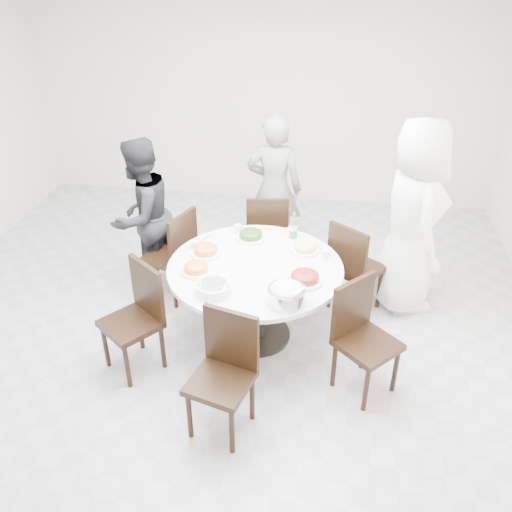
# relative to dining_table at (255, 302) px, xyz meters

# --- Properties ---
(floor) EXTENTS (6.00, 6.00, 0.01)m
(floor) POSITION_rel_dining_table_xyz_m (-0.33, 0.03, -0.38)
(floor) COLOR #AEADB2
(floor) RESTS_ON ground
(ceiling) EXTENTS (6.00, 6.00, 0.01)m
(ceiling) POSITION_rel_dining_table_xyz_m (-0.33, 0.03, 2.42)
(ceiling) COLOR white
(ceiling) RESTS_ON ground
(wall_back) EXTENTS (6.00, 0.01, 2.80)m
(wall_back) POSITION_rel_dining_table_xyz_m (-0.33, 3.03, 1.02)
(wall_back) COLOR silver
(wall_back) RESTS_ON ground
(dining_table) EXTENTS (1.50, 1.50, 0.75)m
(dining_table) POSITION_rel_dining_table_xyz_m (0.00, 0.00, 0.00)
(dining_table) COLOR white
(dining_table) RESTS_ON floor
(chair_ne) EXTENTS (0.59, 0.59, 0.95)m
(chair_ne) POSITION_rel_dining_table_xyz_m (0.89, 0.57, 0.10)
(chair_ne) COLOR black
(chair_ne) RESTS_ON floor
(chair_n) EXTENTS (0.47, 0.47, 0.95)m
(chair_n) POSITION_rel_dining_table_xyz_m (-0.03, 1.10, 0.10)
(chair_n) COLOR black
(chair_n) RESTS_ON floor
(chair_nw) EXTENTS (0.54, 0.54, 0.95)m
(chair_nw) POSITION_rel_dining_table_xyz_m (-0.93, 0.53, 0.10)
(chair_nw) COLOR black
(chair_nw) RESTS_ON floor
(chair_sw) EXTENTS (0.59, 0.59, 0.95)m
(chair_sw) POSITION_rel_dining_table_xyz_m (-0.94, -0.55, 0.10)
(chair_sw) COLOR black
(chair_sw) RESTS_ON floor
(chair_s) EXTENTS (0.52, 0.52, 0.95)m
(chair_s) POSITION_rel_dining_table_xyz_m (-0.09, -1.10, 0.10)
(chair_s) COLOR black
(chair_s) RESTS_ON floor
(chair_se) EXTENTS (0.59, 0.59, 0.95)m
(chair_se) POSITION_rel_dining_table_xyz_m (0.96, -0.54, 0.10)
(chair_se) COLOR black
(chair_se) RESTS_ON floor
(diner_right) EXTENTS (0.77, 1.02, 1.87)m
(diner_right) POSITION_rel_dining_table_xyz_m (1.35, 0.74, 0.56)
(diner_right) COLOR white
(diner_right) RESTS_ON floor
(diner_middle) EXTENTS (0.61, 0.41, 1.63)m
(diner_middle) POSITION_rel_dining_table_xyz_m (-0.00, 1.47, 0.44)
(diner_middle) COLOR black
(diner_middle) RESTS_ON floor
(diner_left) EXTENTS (0.84, 0.93, 1.57)m
(diner_left) POSITION_rel_dining_table_xyz_m (-1.23, 0.70, 0.41)
(diner_left) COLOR black
(diner_left) RESTS_ON floor
(dish_greens) EXTENTS (0.27, 0.27, 0.07)m
(dish_greens) POSITION_rel_dining_table_xyz_m (-0.11, 0.46, 0.41)
(dish_greens) COLOR white
(dish_greens) RESTS_ON dining_table
(dish_pale) EXTENTS (0.25, 0.25, 0.07)m
(dish_pale) POSITION_rel_dining_table_xyz_m (0.40, 0.30, 0.41)
(dish_pale) COLOR white
(dish_pale) RESTS_ON dining_table
(dish_orange) EXTENTS (0.27, 0.27, 0.07)m
(dish_orange) POSITION_rel_dining_table_xyz_m (-0.46, 0.13, 0.41)
(dish_orange) COLOR white
(dish_orange) RESTS_ON dining_table
(dish_redbrown) EXTENTS (0.29, 0.29, 0.07)m
(dish_redbrown) POSITION_rel_dining_table_xyz_m (0.43, -0.18, 0.41)
(dish_redbrown) COLOR white
(dish_redbrown) RESTS_ON dining_table
(dish_tofu) EXTENTS (0.25, 0.25, 0.07)m
(dish_tofu) POSITION_rel_dining_table_xyz_m (-0.47, -0.17, 0.41)
(dish_tofu) COLOR white
(dish_tofu) RESTS_ON dining_table
(rice_bowl) EXTENTS (0.30, 0.30, 0.13)m
(rice_bowl) POSITION_rel_dining_table_xyz_m (0.31, -0.49, 0.44)
(rice_bowl) COLOR silver
(rice_bowl) RESTS_ON dining_table
(soup_bowl) EXTENTS (0.27, 0.27, 0.08)m
(soup_bowl) POSITION_rel_dining_table_xyz_m (-0.27, -0.44, 0.42)
(soup_bowl) COLOR white
(soup_bowl) RESTS_ON dining_table
(beverage_bottle) EXTENTS (0.07, 0.07, 0.25)m
(beverage_bottle) POSITION_rel_dining_table_xyz_m (0.28, 0.55, 0.50)
(beverage_bottle) COLOR #2F7544
(beverage_bottle) RESTS_ON dining_table
(tea_cups) EXTENTS (0.07, 0.07, 0.08)m
(tea_cups) POSITION_rel_dining_table_xyz_m (0.02, 0.62, 0.42)
(tea_cups) COLOR white
(tea_cups) RESTS_ON dining_table
(chopsticks) EXTENTS (0.24, 0.04, 0.01)m
(chopsticks) POSITION_rel_dining_table_xyz_m (0.02, 0.68, 0.38)
(chopsticks) COLOR tan
(chopsticks) RESTS_ON dining_table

